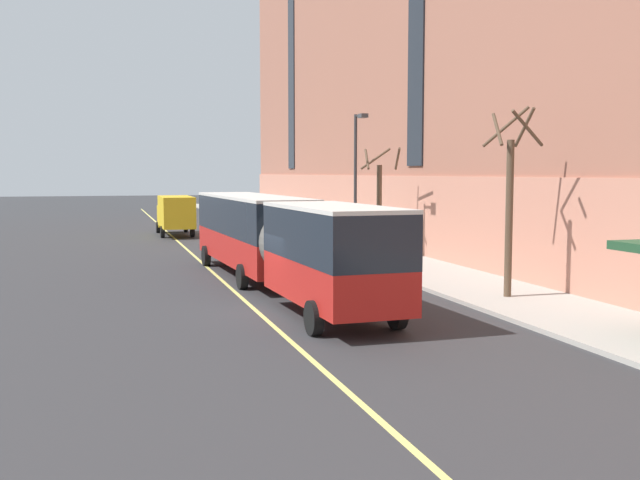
% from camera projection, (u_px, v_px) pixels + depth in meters
% --- Properties ---
extents(ground_plane, '(260.00, 260.00, 0.00)m').
position_uv_depth(ground_plane, '(277.00, 310.00, 25.07)').
color(ground_plane, '#303033').
extents(sidewalk, '(4.61, 160.00, 0.15)m').
position_uv_depth(sidewalk, '(469.00, 284.00, 30.35)').
color(sidewalk, '#ADA89E').
rests_on(sidewalk, ground).
extents(city_bus, '(3.68, 20.30, 3.57)m').
position_uv_depth(city_bus, '(276.00, 237.00, 29.31)').
color(city_bus, red).
rests_on(city_bus, ground).
extents(parked_car_darkgray_1, '(2.00, 4.39, 1.56)m').
position_uv_depth(parked_car_darkgray_1, '(361.00, 261.00, 32.37)').
color(parked_car_darkgray_1, '#4C4C51').
rests_on(parked_car_darkgray_1, ground).
extents(parked_car_navy_2, '(1.96, 4.33, 1.56)m').
position_uv_depth(parked_car_navy_2, '(252.00, 224.00, 55.40)').
color(parked_car_navy_2, navy).
rests_on(parked_car_navy_2, ground).
extents(parked_car_green_3, '(2.04, 4.77, 1.56)m').
position_uv_depth(parked_car_green_3, '(318.00, 247.00, 38.35)').
color(parked_car_green_3, '#23603D').
rests_on(parked_car_green_3, ground).
extents(parked_car_darkgray_4, '(2.07, 4.28, 1.56)m').
position_uv_depth(parked_car_darkgray_4, '(278.00, 232.00, 47.58)').
color(parked_car_darkgray_4, '#4C4C51').
rests_on(parked_car_darkgray_4, ground).
extents(box_truck, '(2.38, 7.49, 2.88)m').
position_uv_depth(box_truck, '(175.00, 213.00, 54.23)').
color(box_truck, gold).
rests_on(box_truck, ground).
extents(street_tree_mid_block, '(1.71, 2.07, 6.83)m').
position_uv_depth(street_tree_mid_block, '(510.00, 200.00, 26.52)').
color(street_tree_mid_block, brown).
rests_on(street_tree_mid_block, sidewalk).
extents(street_tree_far_uptown, '(2.08, 2.13, 5.74)m').
position_uv_depth(street_tree_far_uptown, '(380.00, 201.00, 38.97)').
color(street_tree_far_uptown, brown).
rests_on(street_tree_far_uptown, sidewalk).
extents(street_lamp, '(0.36, 1.48, 7.38)m').
position_uv_depth(street_lamp, '(357.00, 172.00, 38.06)').
color(street_lamp, '#2D2D30').
rests_on(street_lamp, sidewalk).
extents(fire_hydrant, '(0.42, 0.24, 0.72)m').
position_uv_depth(fire_hydrant, '(327.00, 244.00, 43.14)').
color(fire_hydrant, red).
rests_on(fire_hydrant, sidewalk).
extents(lane_centerline, '(0.16, 140.00, 0.01)m').
position_uv_depth(lane_centerline, '(240.00, 296.00, 27.73)').
color(lane_centerline, '#E0D66B').
rests_on(lane_centerline, ground).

